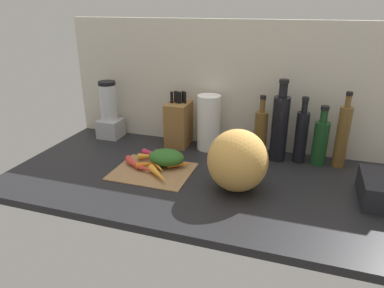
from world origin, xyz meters
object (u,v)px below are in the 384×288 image
(carrot_1, at_px, (179,164))
(blender_appliance, at_px, (109,113))
(cutting_board, at_px, (153,171))
(paper_towel_roll, at_px, (209,123))
(carrot_2, at_px, (159,175))
(knife_block, at_px, (180,123))
(carrot_0, at_px, (155,155))
(bottle_1, at_px, (280,127))
(winter_squash, at_px, (237,161))
(carrot_8, at_px, (148,164))
(bottle_4, at_px, (342,136))
(bottle_2, at_px, (301,135))
(bottle_0, at_px, (260,133))
(carrot_7, at_px, (164,157))
(carrot_9, at_px, (158,166))
(carrot_6, at_px, (171,158))
(carrot_4, at_px, (150,156))
(carrot_5, at_px, (146,169))
(carrot_3, at_px, (135,165))
(bottle_3, at_px, (320,141))

(carrot_1, distance_m, blender_appliance, 0.56)
(cutting_board, distance_m, paper_towel_roll, 0.38)
(carrot_2, bearing_deg, knife_block, 98.04)
(carrot_0, xyz_separation_m, bottle_1, (0.52, 0.18, 0.13))
(carrot_2, bearing_deg, winter_squash, 5.02)
(carrot_8, relative_size, bottle_4, 0.31)
(knife_block, distance_m, bottle_2, 0.58)
(paper_towel_roll, relative_size, bottle_2, 0.90)
(carrot_1, relative_size, bottle_0, 0.35)
(carrot_0, bearing_deg, bottle_0, 23.02)
(carrot_7, height_order, bottle_2, bottle_2)
(carrot_2, height_order, carrot_9, carrot_2)
(carrot_6, xyz_separation_m, carrot_7, (-0.04, 0.00, -0.00))
(carrot_0, relative_size, winter_squash, 0.60)
(carrot_0, xyz_separation_m, carrot_8, (0.01, -0.10, -0.00))
(bottle_2, height_order, bottle_4, bottle_4)
(carrot_4, height_order, carrot_5, carrot_4)
(cutting_board, height_order, carrot_7, carrot_7)
(carrot_5, xyz_separation_m, bottle_1, (0.51, 0.32, 0.14))
(carrot_2, distance_m, carrot_3, 0.15)
(carrot_8, height_order, bottle_3, bottle_3)
(paper_towel_roll, bearing_deg, carrot_2, -104.46)
(cutting_board, relative_size, bottle_2, 1.10)
(paper_towel_roll, bearing_deg, bottle_4, -1.48)
(knife_block, bearing_deg, winter_squash, -45.35)
(carrot_3, bearing_deg, carrot_9, 14.54)
(carrot_3, distance_m, bottle_2, 0.74)
(bottle_0, height_order, bottle_2, bottle_2)
(carrot_2, xyz_separation_m, blender_appliance, (-0.44, 0.38, 0.11))
(carrot_5, bearing_deg, bottle_4, 23.15)
(winter_squash, height_order, knife_block, knife_block)
(carrot_1, height_order, bottle_4, bottle_4)
(blender_appliance, xyz_separation_m, bottle_4, (1.13, -0.01, 0.01))
(carrot_5, bearing_deg, bottle_3, 25.48)
(carrot_5, height_order, carrot_7, carrot_5)
(carrot_1, distance_m, carrot_6, 0.08)
(carrot_2, bearing_deg, bottle_1, 39.79)
(winter_squash, bearing_deg, blender_appliance, 154.94)
(carrot_1, xyz_separation_m, carrot_7, (-0.10, 0.06, -0.00))
(carrot_5, relative_size, blender_appliance, 0.41)
(carrot_3, relative_size, bottle_1, 0.30)
(cutting_board, xyz_separation_m, bottle_0, (0.40, 0.30, 0.11))
(carrot_3, height_order, carrot_5, carrot_3)
(bottle_2, bearing_deg, carrot_9, -153.24)
(knife_block, relative_size, paper_towel_roll, 1.02)
(carrot_2, distance_m, knife_block, 0.41)
(carrot_0, relative_size, bottle_0, 0.49)
(carrot_6, bearing_deg, carrot_1, -41.01)
(carrot_1, xyz_separation_m, bottle_2, (0.48, 0.25, 0.10))
(carrot_0, distance_m, carrot_7, 0.04)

